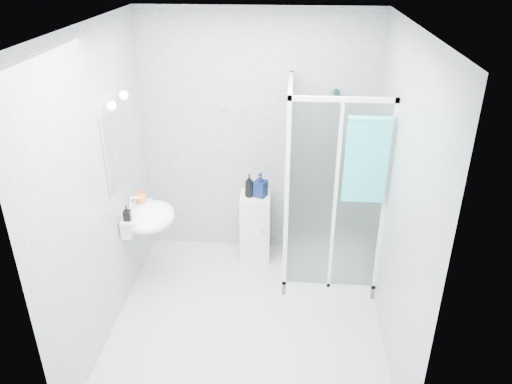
# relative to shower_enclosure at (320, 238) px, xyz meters

# --- Properties ---
(room) EXTENTS (2.40, 2.60, 2.60)m
(room) POSITION_rel_shower_enclosure_xyz_m (-0.67, -0.77, 0.85)
(room) COLOR #B8BDBF
(room) RESTS_ON ground
(shower_enclosure) EXTENTS (0.90, 0.95, 2.00)m
(shower_enclosure) POSITION_rel_shower_enclosure_xyz_m (0.00, 0.00, 0.00)
(shower_enclosure) COLOR white
(shower_enclosure) RESTS_ON ground
(wall_basin) EXTENTS (0.46, 0.56, 0.35)m
(wall_basin) POSITION_rel_shower_enclosure_xyz_m (-1.66, -0.32, 0.35)
(wall_basin) COLOR white
(wall_basin) RESTS_ON ground
(mirror) EXTENTS (0.02, 0.60, 0.70)m
(mirror) POSITION_rel_shower_enclosure_xyz_m (-1.85, -0.32, 1.05)
(mirror) COLOR white
(mirror) RESTS_ON room
(vanity_lights) EXTENTS (0.10, 0.40, 0.08)m
(vanity_lights) POSITION_rel_shower_enclosure_xyz_m (-1.80, -0.32, 1.47)
(vanity_lights) COLOR silver
(vanity_lights) RESTS_ON room
(wall_hooks) EXTENTS (0.23, 0.06, 0.03)m
(wall_hooks) POSITION_rel_shower_enclosure_xyz_m (-0.92, 0.49, 1.17)
(wall_hooks) COLOR silver
(wall_hooks) RESTS_ON room
(storage_cabinet) EXTENTS (0.33, 0.35, 0.76)m
(storage_cabinet) POSITION_rel_shower_enclosure_xyz_m (-0.68, 0.29, -0.07)
(storage_cabinet) COLOR silver
(storage_cabinet) RESTS_ON ground
(hand_towel) EXTENTS (0.36, 0.05, 0.77)m
(hand_towel) POSITION_rel_shower_enclosure_xyz_m (0.31, -0.40, 1.05)
(hand_towel) COLOR #32BEBC
(hand_towel) RESTS_ON shower_enclosure
(shampoo_bottle_a) EXTENTS (0.11, 0.11, 0.25)m
(shampoo_bottle_a) POSITION_rel_shower_enclosure_xyz_m (-0.74, 0.25, 0.44)
(shampoo_bottle_a) COLOR black
(shampoo_bottle_a) RESTS_ON storage_cabinet
(shampoo_bottle_b) EXTENTS (0.16, 0.16, 0.26)m
(shampoo_bottle_b) POSITION_rel_shower_enclosure_xyz_m (-0.63, 0.27, 0.44)
(shampoo_bottle_b) COLOR #0B1943
(shampoo_bottle_b) RESTS_ON storage_cabinet
(soap_dispenser_orange) EXTENTS (0.13, 0.13, 0.15)m
(soap_dispenser_orange) POSITION_rel_shower_enclosure_xyz_m (-1.74, -0.17, 0.49)
(soap_dispenser_orange) COLOR orange
(soap_dispenser_orange) RESTS_ON wall_basin
(soap_dispenser_black) EXTENTS (0.07, 0.07, 0.14)m
(soap_dispenser_black) POSITION_rel_shower_enclosure_xyz_m (-1.78, -0.50, 0.49)
(soap_dispenser_black) COLOR black
(soap_dispenser_black) RESTS_ON wall_basin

